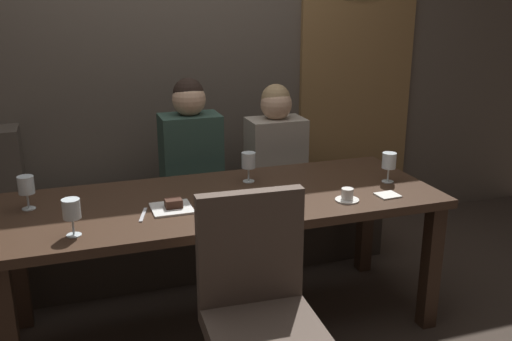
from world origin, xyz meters
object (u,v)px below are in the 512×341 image
wine_glass_center_back (249,161)px  fork_on_table (143,215)px  wine_glass_near_right (71,211)px  dessert_plate (172,206)px  diner_redhead (191,147)px  dining_table (224,213)px  banquette_bench (196,236)px  wine_glass_center_front (26,186)px  wine_glass_far_right (389,162)px  espresso_cup (347,196)px  diner_bearded (276,144)px  chair_near_side (258,300)px

wine_glass_center_back → fork_on_table: (-0.62, -0.32, -0.11)m
wine_glass_near_right → dessert_plate: wine_glass_near_right is taller
diner_redhead → fork_on_table: bearing=-116.8°
dining_table → fork_on_table: (-0.42, -0.12, 0.09)m
dessert_plate → wine_glass_center_back: bearing=30.7°
diner_redhead → fork_on_table: 0.90m
banquette_bench → wine_glass_near_right: (-0.73, -0.96, 0.62)m
diner_redhead → wine_glass_near_right: bearing=-127.4°
wine_glass_center_front → wine_glass_far_right: 1.85m
wine_glass_near_right → fork_on_table: 0.36m
banquette_bench → wine_glass_center_back: bearing=-68.7°
wine_glass_center_front → espresso_cup: (1.49, -0.39, -0.09)m
dining_table → diner_bearded: size_ratio=3.00×
chair_near_side → wine_glass_center_back: bearing=74.2°
dining_table → diner_redhead: 0.70m
diner_bearded → wine_glass_near_right: size_ratio=4.47×
wine_glass_near_right → wine_glass_center_front: bearing=116.2°
diner_redhead → diner_bearded: diner_redhead is taller
chair_near_side → diner_bearded: size_ratio=1.34×
wine_glass_center_back → diner_bearded: bearing=55.4°
dining_table → wine_glass_center_back: 0.34m
wine_glass_center_back → fork_on_table: size_ratio=0.96×
diner_bearded → dessert_plate: size_ratio=3.86×
banquette_bench → fork_on_table: 1.06m
banquette_bench → dessert_plate: (-0.28, -0.79, 0.53)m
wine_glass_center_front → wine_glass_far_right: bearing=-5.9°
banquette_bench → chair_near_side: chair_near_side is taller
chair_near_side → diner_redhead: size_ratio=1.22×
dessert_plate → fork_on_table: 0.15m
banquette_bench → diner_redhead: bearing=-124.4°
diner_redhead → wine_glass_near_right: diner_redhead is taller
wine_glass_near_right → fork_on_table: size_ratio=0.96×
chair_near_side → dessert_plate: (-0.22, 0.63, 0.20)m
wine_glass_near_right → dessert_plate: 0.50m
fork_on_table → dining_table: bearing=32.3°
diner_redhead → wine_glass_center_front: size_ratio=4.88×
chair_near_side → wine_glass_center_back: 1.00m
wine_glass_center_back → fork_on_table: 0.70m
chair_near_side → diner_bearded: diner_bearded is taller
chair_near_side → fork_on_table: chair_near_side is taller
dining_table → espresso_cup: bearing=-23.9°
diner_bearded → wine_glass_far_right: size_ratio=4.47×
wine_glass_center_front → wine_glass_far_right: same height
dessert_plate → wine_glass_center_front: bearing=161.0°
espresso_cup → chair_near_side: bearing=-143.3°
dining_table → fork_on_table: 0.45m
dining_table → wine_glass_near_right: wine_glass_near_right is taller
banquette_bench → wine_glass_center_front: size_ratio=15.24×
wine_glass_near_right → wine_glass_center_back: same height
dessert_plate → diner_redhead: bearing=71.2°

